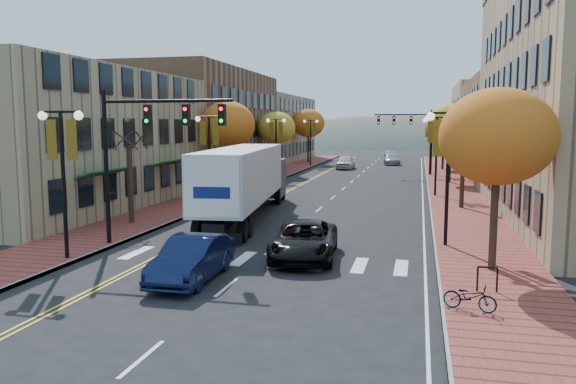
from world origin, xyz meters
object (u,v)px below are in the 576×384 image
Objects in this scene: navy_sedan at (192,259)px; black_suv at (304,240)px; bicycle at (470,297)px; semi_truck at (246,177)px.

black_suv is at bearing 51.02° from navy_sedan.
bicycle is (9.28, -1.60, -0.24)m from navy_sedan.
navy_sedan is 5.21m from black_suv.
semi_truck reaches higher than navy_sedan.
semi_truck is 3.55× the size of navy_sedan.
semi_truck reaches higher than bicycle.
black_suv is 8.31m from bicycle.
semi_truck is at bearing 54.14° from bicycle.
semi_truck is 13.41m from navy_sedan.
navy_sedan is at bearing -133.54° from black_suv.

